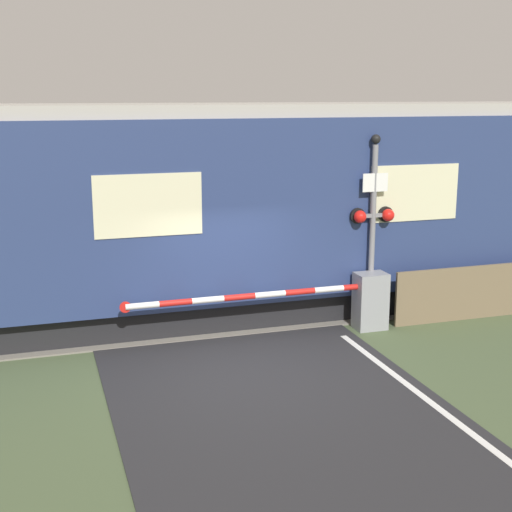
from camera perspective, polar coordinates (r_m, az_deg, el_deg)
ground_plane at (r=11.99m, az=-0.53°, el=-9.04°), size 80.00×80.00×0.00m
track_bed at (r=14.91m, az=-4.18°, el=-4.53°), size 36.00×3.20×0.13m
train at (r=15.75m, az=9.59°, el=4.35°), size 18.98×3.21×4.28m
crossing_barrier at (r=13.80m, az=7.71°, el=-3.51°), size 5.10×0.44×1.11m
signal_post at (r=13.83m, az=9.35°, el=2.91°), size 0.89×0.26×3.73m
roadside_fence at (r=15.24m, az=17.97°, el=-2.69°), size 4.14×0.06×1.10m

